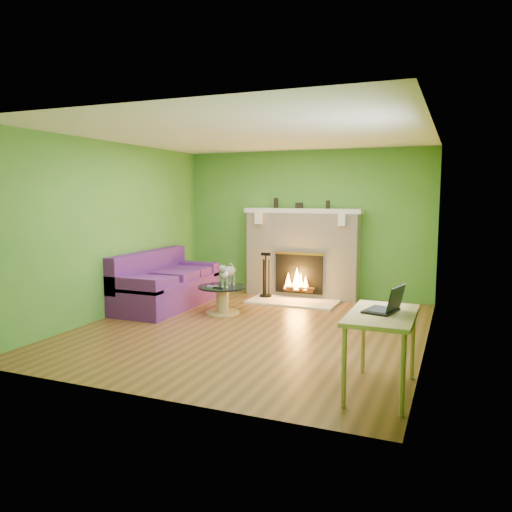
{
  "coord_description": "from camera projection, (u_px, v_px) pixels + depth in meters",
  "views": [
    {
      "loc": [
        2.57,
        -6.13,
        1.82
      ],
      "look_at": [
        -0.1,
        0.4,
        0.95
      ],
      "focal_mm": 35.0,
      "sensor_mm": 36.0,
      "label": 1
    }
  ],
  "objects": [
    {
      "name": "desk",
      "position": [
        382.0,
        323.0,
        4.55
      ],
      "size": [
        0.59,
        1.01,
        0.75
      ],
      "color": "tan",
      "rests_on": "floor"
    },
    {
      "name": "mantel",
      "position": [
        302.0,
        211.0,
        8.73
      ],
      "size": [
        2.1,
        0.28,
        0.08
      ],
      "primitive_type": "cube",
      "color": "silver",
      "rests_on": "fireplace"
    },
    {
      "name": "window_pane",
      "position": [
        423.0,
        222.0,
        4.96
      ],
      "size": [
        0.0,
        1.06,
        1.06
      ],
      "primitive_type": "plane",
      "rotation": [
        1.57,
        0.0,
        -1.57
      ],
      "color": "white",
      "rests_on": "wall_right"
    },
    {
      "name": "remote_silver",
      "position": [
        213.0,
        286.0,
        7.58
      ],
      "size": [
        0.17,
        0.06,
        0.02
      ],
      "primitive_type": "cube",
      "rotation": [
        0.0,
        0.0,
        0.12
      ],
      "color": "gray",
      "rests_on": "coffee_table"
    },
    {
      "name": "fire_tools",
      "position": [
        266.0,
        275.0,
        8.76
      ],
      "size": [
        0.21,
        0.21,
        0.79
      ],
      "primitive_type": null,
      "color": "black",
      "rests_on": "hearth"
    },
    {
      "name": "hearth",
      "position": [
        293.0,
        302.0,
        8.47
      ],
      "size": [
        1.5,
        0.75,
        0.03
      ],
      "primitive_type": "cube",
      "color": "beige",
      "rests_on": "floor"
    },
    {
      "name": "fireplace",
      "position": [
        302.0,
        254.0,
        8.85
      ],
      "size": [
        2.1,
        0.46,
        1.58
      ],
      "color": "beige",
      "rests_on": "floor"
    },
    {
      "name": "wall_left",
      "position": [
        114.0,
        229.0,
        7.5
      ],
      "size": [
        0.0,
        5.0,
        5.0
      ],
      "primitive_type": "plane",
      "rotation": [
        1.57,
        0.0,
        1.57
      ],
      "color": "#417F29",
      "rests_on": "floor"
    },
    {
      "name": "mantel_box",
      "position": [
        299.0,
        205.0,
        8.78
      ],
      "size": [
        0.12,
        0.08,
        0.1
      ],
      "primitive_type": "cube",
      "color": "black",
      "rests_on": "mantel"
    },
    {
      "name": "window_frame",
      "position": [
        424.0,
        222.0,
        4.96
      ],
      "size": [
        0.0,
        1.2,
        1.2
      ],
      "primitive_type": "plane",
      "rotation": [
        1.57,
        0.0,
        -1.57
      ],
      "color": "silver",
      "rests_on": "wall_right"
    },
    {
      "name": "remote_black",
      "position": [
        218.0,
        288.0,
        7.48
      ],
      "size": [
        0.16,
        0.06,
        0.02
      ],
      "primitive_type": "cube",
      "rotation": [
        0.0,
        0.0,
        -0.1
      ],
      "color": "black",
      "rests_on": "coffee_table"
    },
    {
      "name": "cat",
      "position": [
        228.0,
        274.0,
        7.65
      ],
      "size": [
        0.25,
        0.59,
        0.36
      ],
      "primitive_type": null,
      "rotation": [
        0.0,
        0.0,
        0.07
      ],
      "color": "slate",
      "rests_on": "coffee_table"
    },
    {
      "name": "wall_back",
      "position": [
        305.0,
        224.0,
        8.95
      ],
      "size": [
        5.0,
        0.0,
        5.0
      ],
      "primitive_type": "plane",
      "rotation": [
        1.57,
        0.0,
        0.0
      ],
      "color": "#417F29",
      "rests_on": "floor"
    },
    {
      "name": "mantel_vase_right",
      "position": [
        328.0,
        205.0,
        8.58
      ],
      "size": [
        0.07,
        0.07,
        0.14
      ],
      "primitive_type": "cylinder",
      "color": "black",
      "rests_on": "mantel"
    },
    {
      "name": "coffee_table",
      "position": [
        222.0,
        298.0,
        7.68
      ],
      "size": [
        0.75,
        0.75,
        0.42
      ],
      "color": "tan",
      "rests_on": "floor"
    },
    {
      "name": "wall_front",
      "position": [
        141.0,
        255.0,
        4.36
      ],
      "size": [
        5.0,
        0.0,
        5.0
      ],
      "primitive_type": "plane",
      "rotation": [
        -1.57,
        0.0,
        0.0
      ],
      "color": "#417F29",
      "rests_on": "floor"
    },
    {
      "name": "wall_right",
      "position": [
        430.0,
        240.0,
        5.81
      ],
      "size": [
        0.0,
        5.0,
        5.0
      ],
      "primitive_type": "plane",
      "rotation": [
        1.57,
        0.0,
        -1.57
      ],
      "color": "#417F29",
      "rests_on": "floor"
    },
    {
      "name": "ceiling",
      "position": [
        252.0,
        134.0,
        6.5
      ],
      "size": [
        5.0,
        5.0,
        0.0
      ],
      "primitive_type": "plane",
      "rotation": [
        3.14,
        0.0,
        0.0
      ],
      "color": "white",
      "rests_on": "wall_back"
    },
    {
      "name": "floor",
      "position": [
        252.0,
        329.0,
        6.81
      ],
      "size": [
        5.0,
        5.0,
        0.0
      ],
      "primitive_type": "plane",
      "color": "#553718",
      "rests_on": "ground"
    },
    {
      "name": "mantel_vase_left",
      "position": [
        276.0,
        203.0,
        8.93
      ],
      "size": [
        0.08,
        0.08,
        0.18
      ],
      "primitive_type": "cylinder",
      "color": "black",
      "rests_on": "mantel"
    },
    {
      "name": "laptop",
      "position": [
        381.0,
        298.0,
        4.58
      ],
      "size": [
        0.37,
        0.4,
        0.25
      ],
      "primitive_type": null,
      "rotation": [
        0.0,
        0.0,
        -0.24
      ],
      "color": "black",
      "rests_on": "desk"
    },
    {
      "name": "sofa",
      "position": [
        164.0,
        285.0,
        8.14
      ],
      "size": [
        0.9,
        2.0,
        0.9
      ],
      "color": "#401758",
      "rests_on": "floor"
    }
  ]
}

